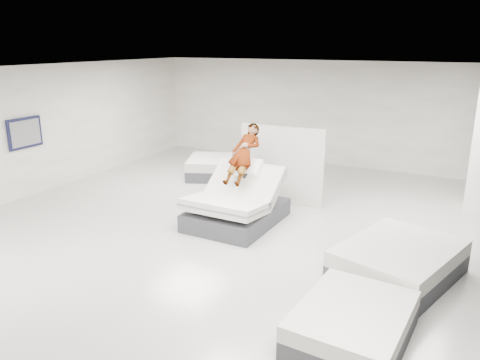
{
  "coord_description": "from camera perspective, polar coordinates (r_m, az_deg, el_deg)",
  "views": [
    {
      "loc": [
        3.86,
        -7.11,
        3.73
      ],
      "look_at": [
        -0.35,
        1.09,
        1.0
      ],
      "focal_mm": 35.0,
      "sensor_mm": 36.0,
      "label": 1
    }
  ],
  "objects": [
    {
      "name": "flat_bed_right_near",
      "position": [
        6.46,
        13.55,
        -16.72
      ],
      "size": [
        1.43,
        1.83,
        0.48
      ],
      "color": "#3A3B3F",
      "rests_on": "floor"
    },
    {
      "name": "person",
      "position": [
        9.94,
        0.45,
        2.05
      ],
      "size": [
        0.59,
        1.36,
        1.32
      ],
      "primitive_type": "imported",
      "rotation": [
        0.8,
        0.0,
        -0.02
      ],
      "color": "slate",
      "rests_on": "hero_bed"
    },
    {
      "name": "wall_poster",
      "position": [
        12.58,
        -24.74,
        5.24
      ],
      "size": [
        0.06,
        0.95,
        0.75
      ],
      "color": "black",
      "rests_on": "wall_left"
    },
    {
      "name": "flat_bed_left_far",
      "position": [
        13.39,
        -1.93,
        1.55
      ],
      "size": [
        2.44,
        2.16,
        0.55
      ],
      "color": "#3A3B3F",
      "rests_on": "floor"
    },
    {
      "name": "remote",
      "position": [
        9.58,
        0.62,
        0.5
      ],
      "size": [
        0.05,
        0.14,
        0.08
      ],
      "primitive_type": "cube",
      "rotation": [
        0.35,
        0.0,
        -0.02
      ],
      "color": "black",
      "rests_on": "person"
    },
    {
      "name": "hero_bed",
      "position": [
        9.92,
        -0.44,
        -3.14
      ],
      "size": [
        1.65,
        2.15,
        1.3
      ],
      "color": "#3A3B3F",
      "rests_on": "floor"
    },
    {
      "name": "flat_bed_right_far",
      "position": [
        8.17,
        18.78,
        -9.39
      ],
      "size": [
        2.08,
        2.42,
        0.57
      ],
      "color": "#3A3B3F",
      "rests_on": "floor"
    },
    {
      "name": "room",
      "position": [
        8.36,
        -1.31,
        1.74
      ],
      "size": [
        14.0,
        14.04,
        3.2
      ],
      "color": "#B0ACA6",
      "rests_on": "ground"
    },
    {
      "name": "divider_panel",
      "position": [
        11.09,
        5.05,
        1.8
      ],
      "size": [
        2.04,
        0.15,
        1.85
      ],
      "primitive_type": "cube",
      "rotation": [
        0.0,
        0.0,
        0.03
      ],
      "color": "silver",
      "rests_on": "floor"
    }
  ]
}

